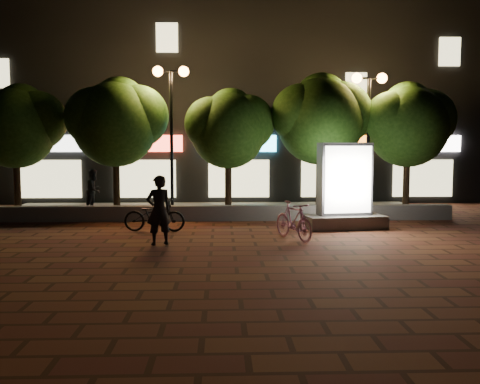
{
  "coord_description": "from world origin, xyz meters",
  "views": [
    {
      "loc": [
        0.26,
        -13.18,
        2.46
      ],
      "look_at": [
        0.78,
        1.5,
        1.17
      ],
      "focal_mm": 38.71,
      "sensor_mm": 36.0,
      "label": 1
    }
  ],
  "objects_px": {
    "tree_far_left": "(17,123)",
    "scooter_pink": "(293,221)",
    "tree_far_right": "(409,122)",
    "pedestrian": "(94,190)",
    "tree_left": "(117,119)",
    "tree_mid": "(230,126)",
    "street_lamp_right": "(369,106)",
    "ad_kiosk": "(344,194)",
    "street_lamp_left": "(171,102)",
    "scooter_parked": "(154,215)",
    "tree_right": "(321,116)",
    "rider": "(159,210)"
  },
  "relations": [
    {
      "from": "ad_kiosk",
      "to": "rider",
      "type": "bearing_deg",
      "value": -154.64
    },
    {
      "from": "tree_left",
      "to": "ad_kiosk",
      "type": "xyz_separation_m",
      "value": [
        7.41,
        -3.22,
        -2.4
      ]
    },
    {
      "from": "ad_kiosk",
      "to": "pedestrian",
      "type": "xyz_separation_m",
      "value": [
        -8.45,
        3.88,
        -0.19
      ]
    },
    {
      "from": "street_lamp_right",
      "to": "pedestrian",
      "type": "relative_size",
      "value": 3.21
    },
    {
      "from": "tree_far_right",
      "to": "street_lamp_left",
      "type": "bearing_deg",
      "value": -178.24
    },
    {
      "from": "street_lamp_left",
      "to": "rider",
      "type": "height_order",
      "value": "street_lamp_left"
    },
    {
      "from": "tree_far_left",
      "to": "scooter_pink",
      "type": "relative_size",
      "value": 2.73
    },
    {
      "from": "tree_right",
      "to": "tree_far_left",
      "type": "bearing_deg",
      "value": -180.0
    },
    {
      "from": "tree_mid",
      "to": "tree_far_left",
      "type": "bearing_deg",
      "value": 180.0
    },
    {
      "from": "tree_mid",
      "to": "pedestrian",
      "type": "xyz_separation_m",
      "value": [
        -5.04,
        0.66,
        -2.36
      ]
    },
    {
      "from": "tree_far_right",
      "to": "scooter_pink",
      "type": "height_order",
      "value": "tree_far_right"
    },
    {
      "from": "tree_mid",
      "to": "rider",
      "type": "height_order",
      "value": "tree_mid"
    },
    {
      "from": "tree_far_right",
      "to": "rider",
      "type": "distance_m",
      "value": 10.44
    },
    {
      "from": "tree_far_left",
      "to": "rider",
      "type": "relative_size",
      "value": 2.64
    },
    {
      "from": "street_lamp_right",
      "to": "rider",
      "type": "bearing_deg",
      "value": -141.32
    },
    {
      "from": "tree_far_right",
      "to": "pedestrian",
      "type": "xyz_separation_m",
      "value": [
        -11.54,
        0.66,
        -2.51
      ]
    },
    {
      "from": "pedestrian",
      "to": "rider",
      "type": "bearing_deg",
      "value": -137.9
    },
    {
      "from": "street_lamp_left",
      "to": "scooter_pink",
      "type": "distance_m",
      "value": 7.04
    },
    {
      "from": "street_lamp_right",
      "to": "street_lamp_left",
      "type": "bearing_deg",
      "value": 180.0
    },
    {
      "from": "scooter_parked",
      "to": "rider",
      "type": "bearing_deg",
      "value": -164.41
    },
    {
      "from": "street_lamp_left",
      "to": "pedestrian",
      "type": "relative_size",
      "value": 3.34
    },
    {
      "from": "street_lamp_left",
      "to": "scooter_parked",
      "type": "distance_m",
      "value": 4.92
    },
    {
      "from": "rider",
      "to": "tree_right",
      "type": "bearing_deg",
      "value": -155.65
    },
    {
      "from": "tree_right",
      "to": "tree_far_right",
      "type": "relative_size",
      "value": 1.06
    },
    {
      "from": "tree_far_left",
      "to": "rider",
      "type": "bearing_deg",
      "value": -45.45
    },
    {
      "from": "tree_mid",
      "to": "street_lamp_left",
      "type": "distance_m",
      "value": 2.22
    },
    {
      "from": "pedestrian",
      "to": "scooter_parked",
      "type": "bearing_deg",
      "value": -131.49
    },
    {
      "from": "tree_left",
      "to": "tree_right",
      "type": "xyz_separation_m",
      "value": [
        7.3,
        0.0,
        0.12
      ]
    },
    {
      "from": "ad_kiosk",
      "to": "scooter_pink",
      "type": "xyz_separation_m",
      "value": [
        -1.81,
        -1.92,
        -0.53
      ]
    },
    {
      "from": "tree_far_right",
      "to": "street_lamp_right",
      "type": "distance_m",
      "value": 1.66
    },
    {
      "from": "tree_mid",
      "to": "tree_right",
      "type": "height_order",
      "value": "tree_right"
    },
    {
      "from": "street_lamp_left",
      "to": "ad_kiosk",
      "type": "relative_size",
      "value": 2.01
    },
    {
      "from": "street_lamp_left",
      "to": "rider",
      "type": "bearing_deg",
      "value": -88.08
    },
    {
      "from": "tree_mid",
      "to": "street_lamp_right",
      "type": "height_order",
      "value": "street_lamp_right"
    },
    {
      "from": "street_lamp_right",
      "to": "tree_far_left",
      "type": "bearing_deg",
      "value": 178.79
    },
    {
      "from": "scooter_parked",
      "to": "tree_far_right",
      "type": "bearing_deg",
      "value": -62.28
    },
    {
      "from": "tree_far_right",
      "to": "rider",
      "type": "height_order",
      "value": "tree_far_right"
    },
    {
      "from": "tree_far_left",
      "to": "tree_mid",
      "type": "height_order",
      "value": "tree_far_left"
    },
    {
      "from": "ad_kiosk",
      "to": "pedestrian",
      "type": "relative_size",
      "value": 1.66
    },
    {
      "from": "street_lamp_right",
      "to": "scooter_parked",
      "type": "distance_m",
      "value": 8.67
    },
    {
      "from": "street_lamp_left",
      "to": "scooter_parked",
      "type": "xyz_separation_m",
      "value": [
        -0.2,
        -3.4,
        -3.56
      ]
    },
    {
      "from": "tree_mid",
      "to": "scooter_parked",
      "type": "distance_m",
      "value": 5.1
    },
    {
      "from": "tree_left",
      "to": "tree_mid",
      "type": "relative_size",
      "value": 1.09
    },
    {
      "from": "street_lamp_right",
      "to": "ad_kiosk",
      "type": "xyz_separation_m",
      "value": [
        -1.54,
        -2.95,
        -2.85
      ]
    },
    {
      "from": "pedestrian",
      "to": "street_lamp_right",
      "type": "bearing_deg",
      "value": -79.59
    },
    {
      "from": "street_lamp_left",
      "to": "tree_mid",
      "type": "bearing_deg",
      "value": 7.31
    },
    {
      "from": "tree_mid",
      "to": "street_lamp_left",
      "type": "relative_size",
      "value": 0.87
    },
    {
      "from": "tree_mid",
      "to": "street_lamp_left",
      "type": "bearing_deg",
      "value": -172.69
    },
    {
      "from": "scooter_parked",
      "to": "tree_left",
      "type": "bearing_deg",
      "value": 30.53
    },
    {
      "from": "tree_mid",
      "to": "ad_kiosk",
      "type": "bearing_deg",
      "value": -43.3
    }
  ]
}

